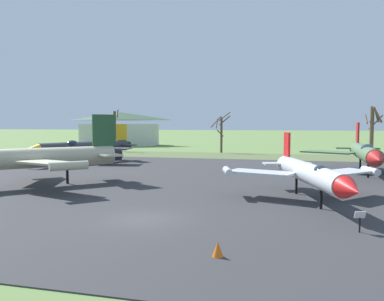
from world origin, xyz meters
name	(u,v)px	position (x,y,z in m)	size (l,w,h in m)	color
ground_plane	(143,220)	(0.00, 0.00, 0.00)	(600.00, 600.00, 0.00)	#607F42
asphalt_apron	(201,182)	(0.00, 13.66, 0.03)	(86.80, 45.53, 0.05)	#333335
grass_verge_strip	(242,156)	(0.00, 42.42, 0.03)	(146.80, 12.00, 0.06)	#56653B
jet_fighter_front_left	(309,173)	(8.82, 7.14, 1.94)	(10.91, 13.71, 4.47)	silver
info_placard_front_left	(360,220)	(10.85, 0.07, 0.66)	(0.54, 0.29, 1.07)	black
jet_fighter_front_right	(24,158)	(-13.23, 7.58, 2.41)	(13.92, 14.19, 5.99)	#B7B293
jet_fighter_rear_center	(365,153)	(14.83, 23.03, 2.26)	(12.79, 16.26, 5.32)	#4C6B47
jet_fighter_rear_left	(84,147)	(-18.33, 25.86, 2.18)	(10.87, 14.68, 5.13)	#33383D
info_placard_rear_left	(28,163)	(-21.40, 18.81, 0.69)	(0.66, 0.31, 1.05)	black
bare_tree_far_left	(100,135)	(-27.76, 48.00, 3.13)	(2.27, 2.59, 5.93)	#42382D
bare_tree_left_of_center	(115,130)	(-24.72, 48.04, 4.04)	(1.75, 1.72, 7.84)	brown
bare_tree_center	(221,131)	(-4.59, 49.02, 3.81)	(3.38, 2.80, 7.29)	brown
bare_tree_right_of_center	(372,129)	(19.54, 45.36, 4.39)	(2.59, 3.16, 7.83)	brown
visitor_building	(120,129)	(-32.51, 67.25, 3.86)	(19.32, 11.66, 7.97)	beige
traffic_cone	(218,249)	(5.01, -4.89, 0.33)	(0.46, 0.46, 0.66)	orange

